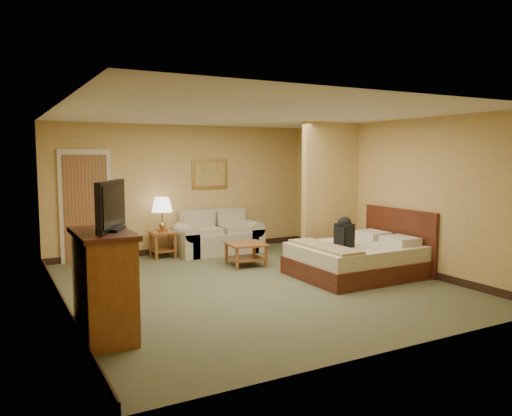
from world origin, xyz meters
TOP-DOWN VIEW (x-y plane):
  - floor at (0.00, 0.00)m, footprint 6.00×6.00m
  - ceiling at (0.00, 0.00)m, footprint 6.00×6.00m
  - back_wall at (0.00, 3.00)m, footprint 5.50×0.02m
  - left_wall at (-2.75, 0.00)m, footprint 0.02×6.00m
  - right_wall at (2.75, 0.00)m, footprint 0.02×6.00m
  - partition at (2.15, 0.93)m, footprint 1.20×0.15m
  - door at (-1.95, 2.96)m, footprint 0.94×0.16m
  - baseboard at (0.00, 2.99)m, footprint 5.50×0.02m
  - loveseat at (0.56, 2.57)m, footprint 1.74×0.81m
  - side_table at (-0.59, 2.65)m, footprint 0.47×0.47m
  - table_lamp at (-0.59, 2.65)m, footprint 0.40×0.40m
  - coffee_table at (0.51, 1.22)m, footprint 0.71×0.71m
  - wall_picture at (0.56, 2.97)m, footprint 0.80×0.04m
  - dresser at (-2.48, -1.20)m, footprint 0.58×1.10m
  - tv at (-2.38, -1.20)m, footprint 0.48×0.81m
  - bed at (1.82, -0.32)m, footprint 1.97×1.66m
  - backpack at (1.45, -0.39)m, footprint 0.23×0.31m

SIDE VIEW (x-z plane):
  - floor at x=0.00m, z-range 0.00..0.00m
  - baseboard at x=0.00m, z-range 0.00..0.12m
  - loveseat at x=0.56m, z-range -0.15..0.73m
  - bed at x=1.82m, z-range -0.24..0.83m
  - coffee_table at x=0.51m, z-range 0.09..0.51m
  - side_table at x=-0.59m, z-range 0.08..0.60m
  - dresser at x=-2.48m, z-range 0.01..1.18m
  - backpack at x=1.45m, z-range 0.54..1.03m
  - table_lamp at x=-0.59m, z-range 0.69..1.35m
  - door at x=-1.95m, z-range -0.02..2.08m
  - back_wall at x=0.00m, z-range 0.00..2.60m
  - left_wall at x=-2.75m, z-range 0.00..2.60m
  - right_wall at x=2.75m, z-range 0.00..2.60m
  - partition at x=2.15m, z-range 0.00..2.60m
  - tv at x=-2.38m, z-range 1.16..1.70m
  - wall_picture at x=0.56m, z-range 1.29..1.91m
  - ceiling at x=0.00m, z-range 2.60..2.60m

